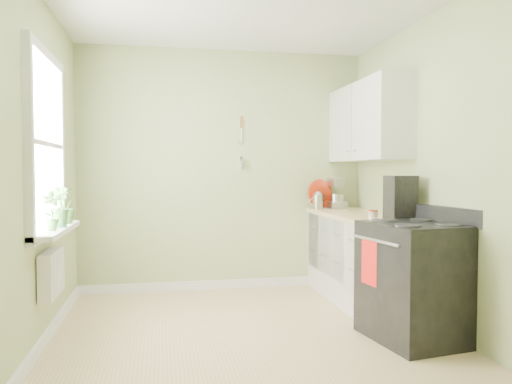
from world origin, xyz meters
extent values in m
cube|color=tan|center=(0.00, 0.00, -0.01)|extent=(3.20, 3.60, 0.02)
cube|color=#ACB97E|center=(0.00, 1.81, 1.35)|extent=(3.20, 0.02, 2.70)
cube|color=#ACB97E|center=(-1.61, 0.00, 1.35)|extent=(0.02, 3.60, 2.70)
cube|color=#ACB97E|center=(1.61, 0.00, 1.35)|extent=(0.02, 3.60, 2.70)
cube|color=white|center=(1.30, 1.00, 0.43)|extent=(0.60, 1.60, 0.87)
cube|color=beige|center=(1.29, 1.00, 0.89)|extent=(0.64, 1.60, 0.04)
cube|color=white|center=(1.43, 1.10, 1.85)|extent=(0.35, 1.40, 0.80)
cube|color=white|center=(-1.59, 0.30, 1.55)|extent=(0.02, 1.00, 1.30)
cube|color=white|center=(-1.57, 0.30, 2.24)|extent=(0.06, 1.14, 0.07)
cube|color=white|center=(-1.57, 0.30, 0.86)|extent=(0.06, 1.14, 0.07)
cube|color=white|center=(-1.57, 0.30, 1.55)|extent=(0.04, 1.00, 0.04)
cube|color=white|center=(-1.51, 0.30, 0.88)|extent=(0.18, 1.14, 0.04)
cube|color=white|center=(-1.54, 0.25, 0.55)|extent=(0.12, 0.50, 0.35)
cylinder|color=beige|center=(0.20, 1.78, 1.88)|extent=(0.02, 0.02, 0.10)
cylinder|color=silver|center=(0.20, 1.78, 1.76)|extent=(0.01, 0.01, 0.16)
cylinder|color=silver|center=(0.20, 1.78, 1.42)|extent=(0.01, 0.14, 0.14)
cube|color=black|center=(1.27, -0.19, 0.45)|extent=(0.76, 0.85, 0.90)
cube|color=black|center=(1.27, -0.19, 0.92)|extent=(0.76, 0.85, 0.03)
cube|color=black|center=(1.57, -0.19, 0.99)|extent=(0.17, 0.76, 0.14)
cylinder|color=#B2B2B7|center=(0.94, -0.19, 0.80)|extent=(0.12, 0.62, 0.02)
cube|color=red|center=(0.94, -0.09, 0.62)|extent=(0.05, 0.22, 0.38)
cube|color=#B2B2B7|center=(1.29, 1.72, 0.95)|extent=(0.22, 0.31, 0.08)
cube|color=#B2B2B7|center=(1.29, 1.85, 1.09)|extent=(0.12, 0.09, 0.22)
cube|color=#B2B2B7|center=(1.29, 1.74, 1.21)|extent=(0.16, 0.30, 0.10)
sphere|color=#B2B2B7|center=(1.29, 1.85, 1.24)|extent=(0.12, 0.12, 0.12)
cylinder|color=silver|center=(1.29, 1.66, 1.01)|extent=(0.17, 0.17, 0.14)
cylinder|color=silver|center=(1.05, 1.61, 0.99)|extent=(0.12, 0.12, 0.16)
cone|color=silver|center=(1.05, 1.61, 1.09)|extent=(0.12, 0.12, 0.04)
cylinder|color=silver|center=(0.97, 1.61, 1.02)|extent=(0.11, 0.04, 0.08)
cube|color=black|center=(1.40, 0.30, 1.11)|extent=(0.23, 0.25, 0.39)
cylinder|color=black|center=(1.36, 0.30, 0.99)|extent=(0.12, 0.12, 0.13)
cylinder|color=#B52509|center=(1.12, 1.72, 1.08)|extent=(0.34, 0.17, 0.34)
cylinder|color=beige|center=(1.14, 0.30, 0.95)|extent=(0.08, 0.08, 0.08)
cylinder|color=#B52509|center=(1.14, 0.30, 0.99)|extent=(0.08, 0.08, 0.01)
imported|color=#427433|center=(-1.50, 0.08, 1.05)|extent=(0.19, 0.15, 0.30)
imported|color=#427433|center=(-1.50, 0.34, 1.06)|extent=(0.23, 0.23, 0.33)
imported|color=#427433|center=(-1.50, 0.60, 1.05)|extent=(0.22, 0.22, 0.30)
camera|label=1|loc=(-0.70, -3.81, 1.35)|focal=35.00mm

